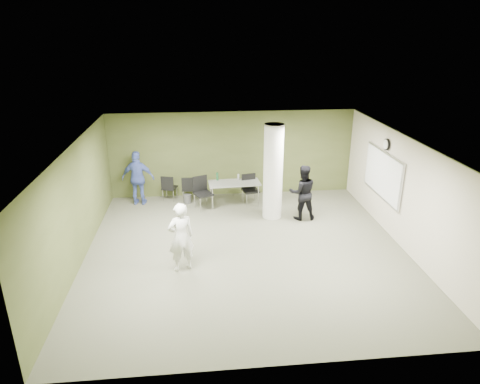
{
  "coord_description": "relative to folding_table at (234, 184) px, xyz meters",
  "views": [
    {
      "loc": [
        -1.13,
        -9.53,
        5.29
      ],
      "look_at": [
        -0.06,
        1.0,
        1.21
      ],
      "focal_mm": 32.0,
      "sensor_mm": 36.0,
      "label": 1
    }
  ],
  "objects": [
    {
      "name": "chair_table_left",
      "position": [
        -1.01,
        -0.14,
        -0.12
      ],
      "size": [
        0.67,
        0.67,
        1.01
      ],
      "rotation": [
        0.0,
        0.0,
        0.43
      ],
      "color": "black",
      "rests_on": "floor"
    },
    {
      "name": "wastebasket",
      "position": [
        -1.48,
        0.3,
        -0.57
      ],
      "size": [
        0.24,
        0.24,
        0.28
      ],
      "primitive_type": "cylinder",
      "color": "#4C4C4C",
      "rests_on": "floor"
    },
    {
      "name": "wall_clock",
      "position": [
        3.97,
        -1.83,
        1.64
      ],
      "size": [
        0.06,
        0.32,
        0.32
      ],
      "color": "black",
      "rests_on": "wall_right_cream"
    },
    {
      "name": "folding_table",
      "position": [
        0.0,
        0.0,
        0.0
      ],
      "size": [
        1.63,
        0.78,
        1.01
      ],
      "rotation": [
        0.0,
        0.0,
        0.05
      ],
      "color": "gray",
      "rests_on": "floor"
    },
    {
      "name": "ceiling",
      "position": [
        0.05,
        -3.03,
        2.09
      ],
      "size": [
        8.0,
        8.0,
        0.0
      ],
      "primitive_type": "plane",
      "rotation": [
        3.14,
        0.0,
        0.0
      ],
      "color": "white",
      "rests_on": "wall_back"
    },
    {
      "name": "wall_right_cream",
      "position": [
        4.05,
        -3.03,
        0.69
      ],
      "size": [
        0.02,
        8.0,
        2.8
      ],
      "primitive_type": "cube",
      "color": "beige",
      "rests_on": "floor"
    },
    {
      "name": "whiteboard",
      "position": [
        3.97,
        -1.83,
        0.79
      ],
      "size": [
        0.05,
        2.3,
        1.3
      ],
      "color": "silver",
      "rests_on": "wall_right_cream"
    },
    {
      "name": "floor",
      "position": [
        0.05,
        -3.03,
        -0.71
      ],
      "size": [
        8.0,
        8.0,
        0.0
      ],
      "primitive_type": "plane",
      "color": "#5A5C48",
      "rests_on": "ground"
    },
    {
      "name": "wall_left",
      "position": [
        -3.95,
        -3.03,
        0.69
      ],
      "size": [
        0.02,
        8.0,
        2.8
      ],
      "primitive_type": "cube",
      "color": "#465126",
      "rests_on": "floor"
    },
    {
      "name": "chair_table_right",
      "position": [
        0.51,
        0.07,
        -0.15
      ],
      "size": [
        0.57,
        0.57,
        0.96
      ],
      "rotation": [
        0.0,
        0.0,
        0.22
      ],
      "color": "black",
      "rests_on": "floor"
    },
    {
      "name": "man_blue",
      "position": [
        -2.99,
        0.37,
        0.16
      ],
      "size": [
        1.07,
        0.56,
        1.74
      ],
      "primitive_type": "imported",
      "rotation": [
        0.0,
        0.0,
        3.0
      ],
      "color": "#475AB0",
      "rests_on": "floor"
    },
    {
      "name": "wall_back",
      "position": [
        0.05,
        0.97,
        0.69
      ],
      "size": [
        8.0,
        2.8,
        0.02
      ],
      "primitive_type": "cube",
      "rotation": [
        1.57,
        0.0,
        0.0
      ],
      "color": "#465126",
      "rests_on": "floor"
    },
    {
      "name": "column",
      "position": [
        1.05,
        -1.03,
        0.69
      ],
      "size": [
        0.56,
        0.56,
        2.8
      ],
      "primitive_type": "cylinder",
      "color": "silver",
      "rests_on": "floor"
    },
    {
      "name": "woman_white",
      "position": [
        -1.54,
        -3.78,
        0.13
      ],
      "size": [
        0.71,
        0.58,
        1.67
      ],
      "primitive_type": "imported",
      "rotation": [
        0.0,
        0.0,
        3.49
      ],
      "color": "silver",
      "rests_on": "floor"
    },
    {
      "name": "man_black",
      "position": [
        1.89,
        -1.25,
        0.11
      ],
      "size": [
        0.81,
        0.64,
        1.65
      ],
      "primitive_type": "imported",
      "rotation": [
        0.0,
        0.0,
        3.12
      ],
      "color": "black",
      "rests_on": "floor"
    },
    {
      "name": "chair_back_left",
      "position": [
        -2.07,
        0.55,
        -0.21
      ],
      "size": [
        0.53,
        0.53,
        0.87
      ],
      "rotation": [
        0.0,
        0.0,
        2.86
      ],
      "color": "black",
      "rests_on": "floor"
    },
    {
      "name": "chair_back_right",
      "position": [
        -1.43,
        0.42,
        -0.22
      ],
      "size": [
        0.44,
        0.44,
        0.85
      ],
      "rotation": [
        0.0,
        0.0,
        3.1
      ],
      "color": "black",
      "rests_on": "floor"
    }
  ]
}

